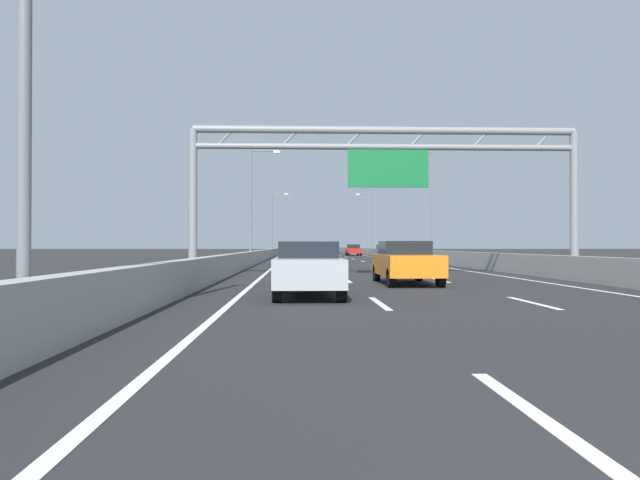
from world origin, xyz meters
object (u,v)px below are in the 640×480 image
object	(u,v)px
white_car	(324,250)
silver_car	(308,268)
streetlamp_left_far	(274,219)
blue_car	(388,253)
orange_car	(406,262)
streetlamp_right_far	(370,219)
black_car	(298,250)
yellow_car	(314,248)
streetlamp_left_mid	(253,197)
red_car	(353,250)
sign_gantry	(386,162)
streetlamp_right_mid	(429,198)

from	to	relation	value
white_car	silver_car	world-z (taller)	silver_car
streetlamp_left_far	blue_car	size ratio (longest dim) A/B	2.08
orange_car	silver_car	xyz separation A→B (m)	(-3.51, -4.86, -0.01)
streetlamp_right_far	white_car	world-z (taller)	streetlamp_right_far
white_car	black_car	world-z (taller)	black_car
streetlamp_right_far	yellow_car	xyz separation A→B (m)	(-7.64, 38.87, -4.65)
streetlamp_right_far	blue_car	size ratio (longest dim) A/B	2.08
streetlamp_left_far	streetlamp_right_far	bearing A→B (deg)	0.00
streetlamp_left_mid	blue_car	world-z (taller)	streetlamp_left_mid
streetlamp_left_mid	silver_car	bearing A→B (deg)	-83.19
red_car	blue_car	bearing A→B (deg)	-89.88
streetlamp_left_far	black_car	bearing A→B (deg)	-76.75
blue_car	silver_car	bearing A→B (deg)	-102.42
sign_gantry	red_car	world-z (taller)	sign_gantry
orange_car	blue_car	xyz separation A→B (m)	(3.70, 27.89, -0.01)
sign_gantry	black_car	size ratio (longest dim) A/B	3.81
streetlamp_left_far	orange_car	size ratio (longest dim) A/B	2.09
sign_gantry	white_car	world-z (taller)	sign_gantry
red_car	black_car	world-z (taller)	black_car
sign_gantry	white_car	size ratio (longest dim) A/B	3.75
black_car	silver_car	size ratio (longest dim) A/B	0.95
sign_gantry	blue_car	xyz separation A→B (m)	(3.78, 23.86, -4.09)
streetlamp_left_mid	streetlamp_left_far	world-z (taller)	same
streetlamp_left_mid	streetlamp_right_mid	xyz separation A→B (m)	(14.93, 0.00, 0.00)
yellow_car	black_car	bearing A→B (deg)	-93.65
black_car	blue_car	xyz separation A→B (m)	(7.47, -25.82, -0.02)
streetlamp_left_mid	streetlamp_right_far	world-z (taller)	same
white_car	yellow_car	size ratio (longest dim) A/B	0.94
red_car	silver_car	world-z (taller)	red_car
streetlamp_right_mid	white_car	bearing A→B (deg)	103.93
red_car	orange_car	bearing A→B (deg)	-93.58
yellow_car	silver_car	xyz separation A→B (m)	(-3.25, -113.49, 0.01)
white_car	orange_car	bearing A→B (deg)	-89.82
streetlamp_left_mid	black_car	size ratio (longest dim) A/B	2.19
streetlamp_right_far	white_car	bearing A→B (deg)	-126.34
streetlamp_right_far	streetlamp_left_mid	bearing A→B (deg)	-110.12
streetlamp_left_far	black_car	world-z (taller)	streetlamp_left_far
streetlamp_left_far	streetlamp_right_far	world-z (taller)	same
red_car	yellow_car	world-z (taller)	red_car
sign_gantry	blue_car	bearing A→B (deg)	81.00
red_car	blue_car	xyz separation A→B (m)	(0.06, -30.18, 0.00)
yellow_car	red_car	bearing A→B (deg)	-85.59
white_car	silver_car	size ratio (longest dim) A/B	0.97
streetlamp_right_mid	yellow_car	size ratio (longest dim) A/B	2.03
yellow_car	black_car	xyz separation A→B (m)	(-3.51, -54.92, 0.03)
white_car	yellow_car	world-z (taller)	yellow_car
streetlamp_left_far	yellow_car	bearing A→B (deg)	79.38
orange_car	white_car	size ratio (longest dim) A/B	1.03
streetlamp_right_mid	streetlamp_left_far	size ratio (longest dim) A/B	1.00
blue_car	streetlamp_right_mid	bearing A→B (deg)	16.78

